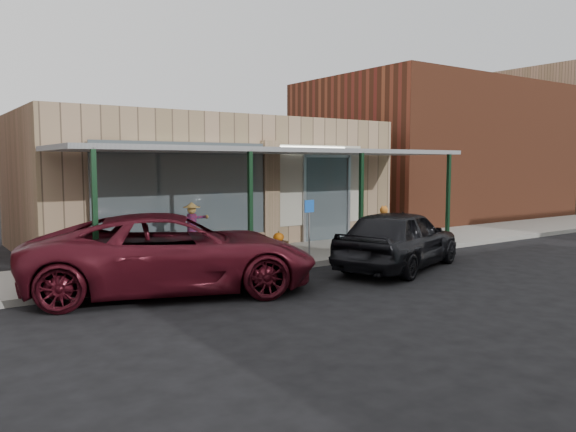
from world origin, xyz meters
TOP-DOWN VIEW (x-y plane):
  - ground at (0.00, 0.00)m, footprint 120.00×120.00m
  - sidewalk at (0.00, 3.60)m, footprint 40.00×3.20m
  - storefront at (-0.00, 8.16)m, footprint 12.00×6.25m
  - awning at (0.00, 3.56)m, footprint 12.00×3.00m
  - block_buildings_near at (2.01, 9.20)m, footprint 61.00×8.00m
  - barrel_scarecrow at (-2.59, 3.75)m, footprint 0.91×0.79m
  - barrel_pumpkin at (-0.13, 3.40)m, footprint 0.67×0.67m
  - handicap_sign at (0.18, 2.40)m, footprint 0.33×0.06m
  - parked_sedan at (1.69, 0.60)m, footprint 4.95×3.35m
  - car_maroon at (-4.10, 1.47)m, footprint 6.57×4.64m

SIDE VIEW (x-z plane):
  - ground at x=0.00m, z-range 0.00..0.00m
  - sidewalk at x=0.00m, z-range 0.00..0.15m
  - barrel_pumpkin at x=-0.13m, z-range 0.05..0.73m
  - barrel_scarecrow at x=-2.59m, z-range -0.10..1.46m
  - parked_sedan at x=1.69m, z-range 0.00..1.57m
  - car_maroon at x=-4.10m, z-range 0.00..1.66m
  - handicap_sign at x=0.18m, z-range 0.38..1.96m
  - storefront at x=0.00m, z-range -0.01..4.19m
  - awning at x=0.00m, z-range 1.49..4.53m
  - block_buildings_near at x=2.01m, z-range -0.23..7.77m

